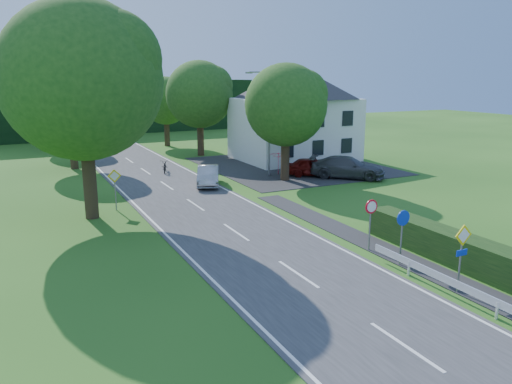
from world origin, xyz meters
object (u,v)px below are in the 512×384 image
moving_car (208,176)px  motorcycle (165,166)px  parked_car_grey (347,167)px  parked_car_red (312,167)px  parked_car_silver_b (338,153)px  parasol (278,163)px  streetlight (268,119)px

moving_car → motorcycle: 6.23m
parked_car_grey → motorcycle: bearing=97.0°
moving_car → parked_car_red: size_ratio=1.01×
parked_car_silver_b → parasol: parasol is taller
moving_car → motorcycle: bearing=125.1°
parked_car_red → parked_car_grey: (1.92, -1.89, 0.10)m
motorcycle → parked_car_silver_b: parked_car_silver_b is taller
parked_car_grey → parked_car_silver_b: size_ratio=1.20×
parked_car_grey → moving_car: bearing=119.9°
streetlight → parked_car_grey: streetlight is taller
parked_car_red → parked_car_silver_b: 8.20m
moving_car → parked_car_silver_b: (14.73, 4.98, -0.04)m
motorcycle → moving_car: bearing=-58.6°
moving_car → motorcycle: moving_car is taller
motorcycle → parasol: bearing=-13.6°
motorcycle → parked_car_silver_b: 16.15m
moving_car → parked_car_silver_b: bearing=41.0°
parked_car_red → parasol: (-2.16, 1.57, 0.18)m
parked_car_red → motorcycle: bearing=84.3°
moving_car → parked_car_grey: size_ratio=0.75×
streetlight → parked_car_silver_b: streetlight is taller
parked_car_grey → parasol: size_ratio=2.84×
moving_car → motorcycle: size_ratio=2.13×
parked_car_red → parasol: size_ratio=2.11×
parked_car_silver_b → parked_car_grey: bearing=140.7°
moving_car → parasol: (6.36, 1.20, 0.20)m
moving_car → parked_car_grey: parked_car_grey is taller
parked_car_red → parked_car_silver_b: size_ratio=0.89×
motorcycle → parked_car_grey: parked_car_grey is taller
moving_car → parked_car_grey: (10.44, -2.26, 0.12)m
parked_car_silver_b → parasol: size_ratio=2.37×
streetlight → moving_car: size_ratio=1.91×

